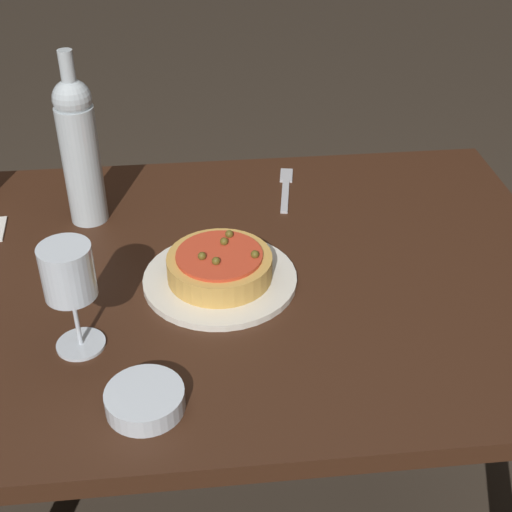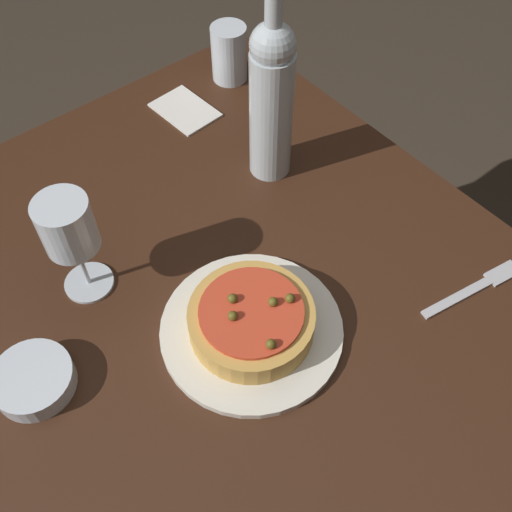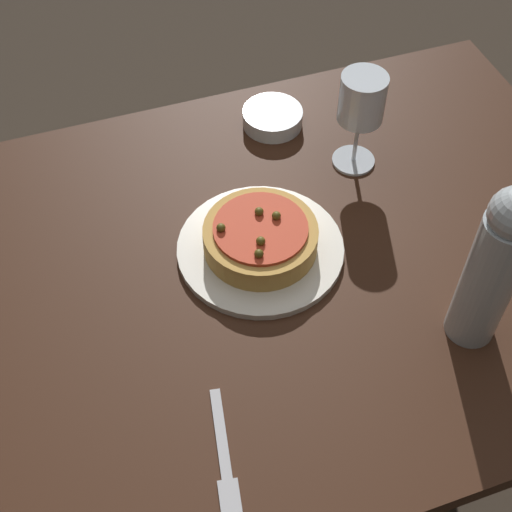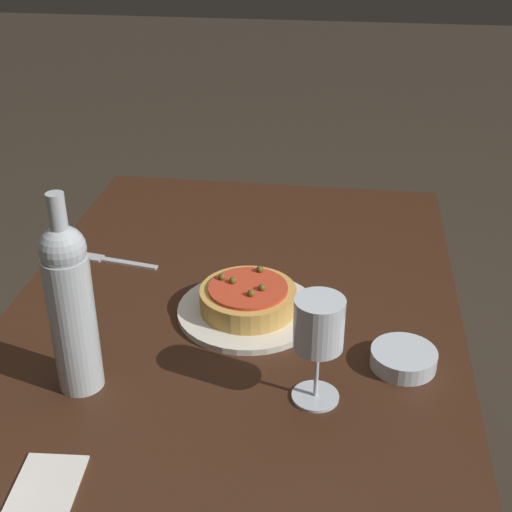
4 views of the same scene
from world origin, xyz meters
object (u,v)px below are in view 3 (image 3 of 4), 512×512
object	(u,v)px
dining_table	(260,305)
wine_bottle	(495,265)
dinner_plate	(260,249)
wine_glass	(362,102)
pizza	(260,237)
fork	(225,462)
side_bowl	(273,118)

from	to	relation	value
dining_table	wine_bottle	xyz separation A→B (m)	(-0.25, 0.20, 0.25)
dinner_plate	wine_glass	bearing A→B (deg)	-147.88
dining_table	pizza	xyz separation A→B (m)	(-0.01, -0.03, 0.14)
pizza	wine_glass	world-z (taller)	wine_glass
pizza	fork	xyz separation A→B (m)	(0.16, 0.31, -0.03)
pizza	wine_glass	bearing A→B (deg)	-147.89
wine_bottle	side_bowl	xyz separation A→B (m)	(0.12, -0.51, -0.13)
pizza	fork	distance (m)	0.35
dining_table	dinner_plate	distance (m)	0.11
dining_table	side_bowl	distance (m)	0.35
dinner_plate	pizza	distance (m)	0.03
wine_glass	wine_bottle	world-z (taller)	wine_bottle
dining_table	wine_glass	distance (m)	0.37
pizza	side_bowl	world-z (taller)	pizza
pizza	side_bowl	distance (m)	0.30
dining_table	wine_glass	size ratio (longest dim) A/B	6.74
pizza	side_bowl	xyz separation A→B (m)	(-0.12, -0.28, -0.02)
dinner_plate	side_bowl	world-z (taller)	side_bowl
wine_glass	pizza	bearing A→B (deg)	32.11
dining_table	side_bowl	size ratio (longest dim) A/B	11.07
wine_bottle	fork	bearing A→B (deg)	11.36
wine_glass	fork	bearing A→B (deg)	50.09
dinner_plate	wine_glass	world-z (taller)	wine_glass
dinner_plate	fork	bearing A→B (deg)	63.37
dining_table	fork	world-z (taller)	fork
wine_bottle	side_bowl	distance (m)	0.54
wine_glass	side_bowl	size ratio (longest dim) A/B	1.64
dining_table	wine_glass	bearing A→B (deg)	-143.90
wine_glass	side_bowl	bearing A→B (deg)	-54.07
pizza	wine_bottle	bearing A→B (deg)	135.56
fork	dining_table	bearing A→B (deg)	162.45
pizza	wine_bottle	size ratio (longest dim) A/B	0.53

